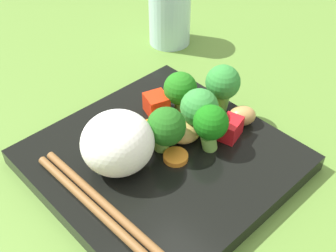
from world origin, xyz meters
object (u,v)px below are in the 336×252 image
object	(u,v)px
square_plate	(162,160)
carrot_slice_1	(211,118)
chopstick_pair	(110,216)
rice_mound	(118,143)
drinking_glass	(170,15)
broccoli_floret_3	(211,124)

from	to	relation	value
square_plate	carrot_slice_1	xyz separation A→B (cm)	(7.84, 0.18, 1.22)
carrot_slice_1	chopstick_pair	distance (cm)	17.34
rice_mound	square_plate	bearing A→B (deg)	-21.21
square_plate	rice_mound	world-z (taller)	rice_mound
square_plate	carrot_slice_1	bearing A→B (deg)	1.32
square_plate	chopstick_pair	size ratio (longest dim) A/B	1.15
square_plate	rice_mound	distance (cm)	6.30
carrot_slice_1	drinking_glass	xyz separation A→B (cm)	(11.34, 18.75, 2.35)
broccoli_floret_3	chopstick_pair	distance (cm)	13.95
rice_mound	drinking_glass	xyz separation A→B (cm)	(23.56, 17.23, -0.63)
broccoli_floret_3	carrot_slice_1	distance (cm)	5.27
drinking_glass	chopstick_pair	bearing A→B (deg)	-142.37
square_plate	broccoli_floret_3	distance (cm)	6.62
broccoli_floret_3	rice_mound	bearing A→B (deg)	153.82
broccoli_floret_3	chopstick_pair	size ratio (longest dim) A/B	0.25
rice_mound	chopstick_pair	size ratio (longest dim) A/B	0.35
carrot_slice_1	drinking_glass	bearing A→B (deg)	58.82
square_plate	rice_mound	xyz separation A→B (cm)	(-4.38, 1.70, 4.20)
square_plate	chopstick_pair	distance (cm)	9.77
chopstick_pair	square_plate	bearing A→B (deg)	106.67
broccoli_floret_3	square_plate	bearing A→B (deg)	149.33
square_plate	carrot_slice_1	distance (cm)	7.94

